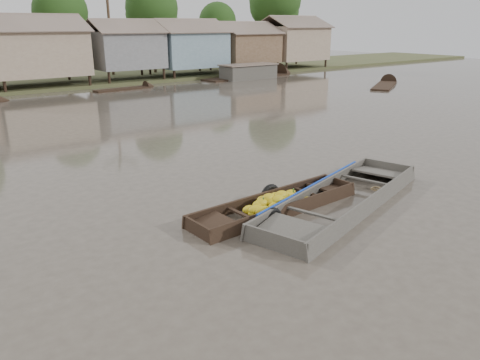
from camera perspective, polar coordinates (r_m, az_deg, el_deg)
ground at (r=11.83m, az=4.39°, el=-4.89°), size 120.00×120.00×0.00m
riverbank at (r=41.24m, az=-23.80°, el=14.81°), size 120.00×12.47×10.22m
banana_boat at (r=12.35m, az=4.20°, el=-3.18°), size 5.17×1.46×0.73m
viewer_boat at (r=13.06m, az=12.27°, el=-2.74°), size 7.15×3.60×0.56m
distant_boats at (r=39.76m, az=-2.10°, el=12.09°), size 35.99×14.94×1.38m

